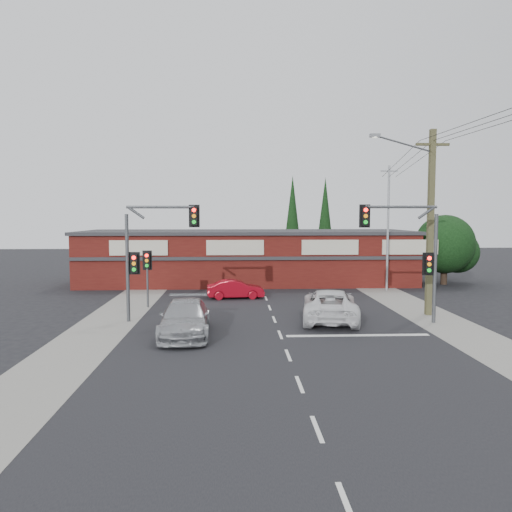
{
  "coord_description": "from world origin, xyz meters",
  "views": [
    {
      "loc": [
        -2.09,
        -23.46,
        5.4
      ],
      "look_at": [
        -0.91,
        3.0,
        3.27
      ],
      "focal_mm": 35.0,
      "sensor_mm": 36.0,
      "label": 1
    }
  ],
  "objects_px": {
    "utility_pole": "(428,216)",
    "white_suv": "(330,305)",
    "red_sedan": "(236,289)",
    "shop_building": "(247,256)",
    "silver_suv": "(185,318)"
  },
  "relations": [
    {
      "from": "white_suv",
      "to": "silver_suv",
      "type": "distance_m",
      "value": 7.76
    },
    {
      "from": "white_suv",
      "to": "utility_pole",
      "type": "height_order",
      "value": "utility_pole"
    },
    {
      "from": "white_suv",
      "to": "shop_building",
      "type": "height_order",
      "value": "shop_building"
    },
    {
      "from": "silver_suv",
      "to": "utility_pole",
      "type": "bearing_deg",
      "value": 15.82
    },
    {
      "from": "white_suv",
      "to": "utility_pole",
      "type": "bearing_deg",
      "value": -159.15
    },
    {
      "from": "white_suv",
      "to": "red_sedan",
      "type": "xyz_separation_m",
      "value": [
        -4.86,
        7.14,
        -0.2
      ]
    },
    {
      "from": "red_sedan",
      "to": "shop_building",
      "type": "distance_m",
      "value": 8.2
    },
    {
      "from": "white_suv",
      "to": "utility_pole",
      "type": "xyz_separation_m",
      "value": [
        5.49,
        1.14,
        4.59
      ]
    },
    {
      "from": "utility_pole",
      "to": "red_sedan",
      "type": "bearing_deg",
      "value": 149.91
    },
    {
      "from": "white_suv",
      "to": "red_sedan",
      "type": "distance_m",
      "value": 8.64
    },
    {
      "from": "red_sedan",
      "to": "utility_pole",
      "type": "xyz_separation_m",
      "value": [
        10.35,
        -6.0,
        4.78
      ]
    },
    {
      "from": "red_sedan",
      "to": "utility_pole",
      "type": "height_order",
      "value": "utility_pole"
    },
    {
      "from": "utility_pole",
      "to": "white_suv",
      "type": "bearing_deg",
      "value": -168.26
    },
    {
      "from": "white_suv",
      "to": "shop_building",
      "type": "bearing_deg",
      "value": -66.56
    },
    {
      "from": "silver_suv",
      "to": "red_sedan",
      "type": "relative_size",
      "value": 1.46
    }
  ]
}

